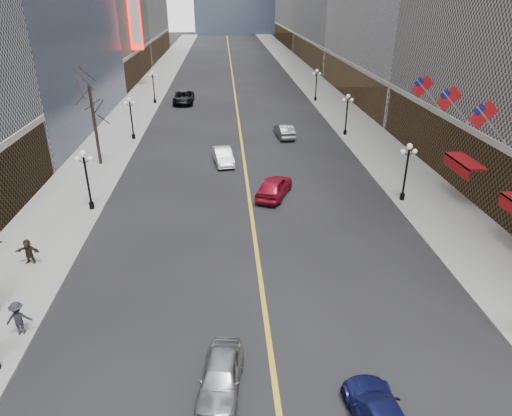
{
  "coord_description": "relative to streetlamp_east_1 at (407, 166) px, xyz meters",
  "views": [
    {
      "loc": [
        -1.75,
        -1.41,
        14.7
      ],
      "look_at": [
        -0.59,
        15.26,
        6.79
      ],
      "focal_mm": 32.0,
      "sensor_mm": 36.0,
      "label": 1
    }
  ],
  "objects": [
    {
      "name": "sidewalk_east",
      "position": [
        2.2,
        40.0,
        -2.83
      ],
      "size": [
        6.0,
        230.0,
        0.15
      ],
      "primitive_type": "cube",
      "color": "gray",
      "rests_on": "ground"
    },
    {
      "name": "sidewalk_west",
      "position": [
        -25.8,
        40.0,
        -2.83
      ],
      "size": [
        6.0,
        230.0,
        0.15
      ],
      "primitive_type": "cube",
      "color": "gray",
      "rests_on": "ground"
    },
    {
      "name": "lane_line",
      "position": [
        -11.8,
        50.0,
        -2.89
      ],
      "size": [
        0.25,
        200.0,
        0.02
      ],
      "primitive_type": "cube",
      "color": "gold",
      "rests_on": "ground"
    },
    {
      "name": "streetlamp_east_1",
      "position": [
        0.0,
        0.0,
        0.0
      ],
      "size": [
        1.26,
        0.44,
        4.52
      ],
      "color": "black",
      "rests_on": "sidewalk_east"
    },
    {
      "name": "streetlamp_east_2",
      "position": [
        0.0,
        18.0,
        0.0
      ],
      "size": [
        1.26,
        0.44,
        4.52
      ],
      "color": "black",
      "rests_on": "sidewalk_east"
    },
    {
      "name": "streetlamp_east_3",
      "position": [
        0.0,
        36.0,
        0.0
      ],
      "size": [
        1.26,
        0.44,
        4.52
      ],
      "color": "black",
      "rests_on": "sidewalk_east"
    },
    {
      "name": "streetlamp_west_1",
      "position": [
        -23.6,
        0.0,
        0.0
      ],
      "size": [
        1.26,
        0.44,
        4.52
      ],
      "color": "black",
      "rests_on": "sidewalk_west"
    },
    {
      "name": "streetlamp_west_2",
      "position": [
        -23.6,
        18.0,
        0.0
      ],
      "size": [
        1.26,
        0.44,
        4.52
      ],
      "color": "black",
      "rests_on": "sidewalk_west"
    },
    {
      "name": "streetlamp_west_3",
      "position": [
        -23.6,
        36.0,
        0.0
      ],
      "size": [
        1.26,
        0.44,
        4.52
      ],
      "color": "black",
      "rests_on": "sidewalk_west"
    },
    {
      "name": "flag_3",
      "position": [
        3.51,
        -3.0,
        4.39
      ],
      "size": [
        2.87,
        0.12,
        2.87
      ],
      "color": "#B2B2B7",
      "rests_on": "ground"
    },
    {
      "name": "flag_4",
      "position": [
        3.51,
        2.0,
        4.39
      ],
      "size": [
        2.87,
        0.12,
        2.87
      ],
      "color": "#B2B2B7",
      "rests_on": "ground"
    },
    {
      "name": "flag_5",
      "position": [
        3.51,
        7.0,
        4.39
      ],
      "size": [
        2.87,
        0.12,
        2.87
      ],
      "color": "#B2B2B7",
      "rests_on": "ground"
    },
    {
      "name": "awning_c",
      "position": [
        4.3,
        -0.0,
        0.18
      ],
      "size": [
        1.4,
        4.0,
        0.93
      ],
      "color": "maroon",
      "rests_on": "ground"
    },
    {
      "name": "theatre_marquee",
      "position": [
        -27.68,
        50.0,
        9.1
      ],
      "size": [
        2.0,
        0.55,
        12.0
      ],
      "color": "red",
      "rests_on": "ground"
    },
    {
      "name": "tree_west_far",
      "position": [
        -25.3,
        10.0,
        3.34
      ],
      "size": [
        3.6,
        3.6,
        7.92
      ],
      "color": "#2D231C",
      "rests_on": "sidewalk_west"
    },
    {
      "name": "car_nb_near",
      "position": [
        -14.02,
        -17.63,
        -2.21
      ],
      "size": [
        2.19,
        4.25,
        1.38
      ],
      "primitive_type": "imported",
      "rotation": [
        0.0,
        0.0,
        -0.14
      ],
      "color": "gray",
      "rests_on": "ground"
    },
    {
      "name": "car_nb_mid",
      "position": [
        -13.8,
        9.65,
        -2.17
      ],
      "size": [
        2.19,
        4.63,
        1.46
      ],
      "primitive_type": "imported",
      "rotation": [
        0.0,
        0.0,
        0.15
      ],
      "color": "white",
      "rests_on": "ground"
    },
    {
      "name": "car_nb_far",
      "position": [
        -19.43,
        35.97,
        -2.04
      ],
      "size": [
        2.87,
        6.19,
        1.72
      ],
      "primitive_type": "imported",
      "rotation": [
        0.0,
        0.0,
        0.0
      ],
      "color": "black",
      "rests_on": "ground"
    },
    {
      "name": "car_sb_mid",
      "position": [
        -9.8,
        1.66,
        -2.06
      ],
      "size": [
        3.73,
        5.3,
        1.68
      ],
      "primitive_type": "imported",
      "rotation": [
        0.0,
        0.0,
        2.74
      ],
      "color": "maroon",
      "rests_on": "ground"
    },
    {
      "name": "car_sb_far",
      "position": [
        -6.93,
        17.87,
        -2.15
      ],
      "size": [
        1.98,
        4.68,
        1.5
      ],
      "primitive_type": "imported",
      "rotation": [
        0.0,
        0.0,
        3.23
      ],
      "color": "#555A5D",
      "rests_on": "ground"
    },
    {
      "name": "ped_west_walk",
      "position": [
        -23.4,
        -13.75,
        -1.89
      ],
      "size": [
        1.18,
        0.67,
        1.72
      ],
      "primitive_type": "imported",
      "rotation": [
        0.0,
        0.0,
        3.34
      ],
      "color": "#22222B",
      "rests_on": "sidewalk_west"
    },
    {
      "name": "ped_west_far",
      "position": [
        -25.31,
        -7.42,
        -1.97
      ],
      "size": [
        1.49,
        0.58,
        1.56
      ],
      "primitive_type": "imported",
      "rotation": [
        0.0,
        0.0,
        -0.11
      ],
      "color": "black",
      "rests_on": "sidewalk_west"
    }
  ]
}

